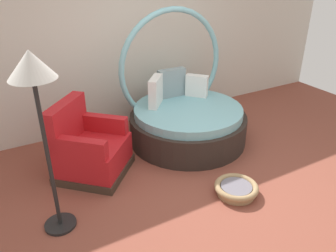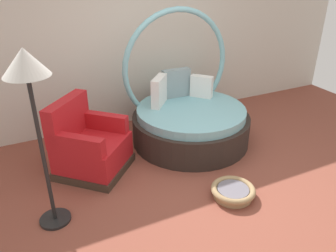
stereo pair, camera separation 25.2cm
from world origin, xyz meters
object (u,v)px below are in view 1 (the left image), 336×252
red_armchair (89,150)px  floor_lamp (34,84)px  pet_basket (236,189)px  round_daybed (185,115)px

red_armchair → floor_lamp: size_ratio=0.62×
red_armchair → pet_basket: 1.85m
round_daybed → red_armchair: 1.55m
round_daybed → pet_basket: 1.50m
round_daybed → pet_basket: (-0.21, -1.45, -0.30)m
round_daybed → red_armchair: bearing=-173.0°
red_armchair → pet_basket: bearing=-43.6°
round_daybed → pet_basket: round_daybed is taller
round_daybed → red_armchair: (-1.53, -0.19, -0.04)m
pet_basket → floor_lamp: size_ratio=0.28×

